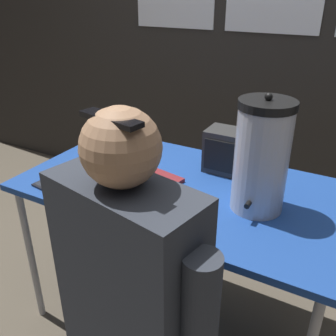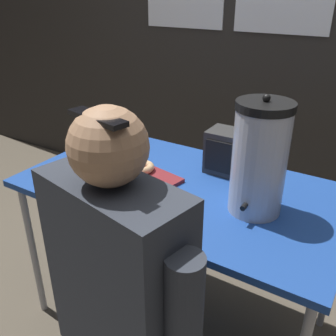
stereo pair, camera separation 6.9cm
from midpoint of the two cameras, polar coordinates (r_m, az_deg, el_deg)
The scene contains 8 objects.
ground_plane at distance 2.03m, azimuth 0.62°, elevation -21.55°, with size 12.00×12.00×0.00m, color brown.
back_wall at distance 2.49m, azimuth 14.66°, elevation 18.74°, with size 6.00×0.11×2.43m.
folding_table at distance 1.58m, azimuth 0.75°, elevation -4.11°, with size 1.32×0.74×0.76m.
donut_box at distance 1.60m, azimuth -7.60°, elevation -1.00°, with size 0.43×0.33×0.05m.
coffee_urn at distance 1.34m, azimuth 12.61°, elevation 1.64°, with size 0.20×0.22×0.43m.
cell_phone at distance 1.66m, azimuth -18.49°, elevation -1.90°, with size 0.09×0.15×0.01m.
space_heater at distance 1.65m, azimuth 7.54°, elevation 2.64°, with size 0.17×0.14×0.19m.
person_seated at distance 1.21m, azimuth -7.37°, elevation -22.42°, with size 0.57×0.30×1.26m.
Camera 1 is at (0.62, -1.22, 1.50)m, focal length 40.00 mm.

